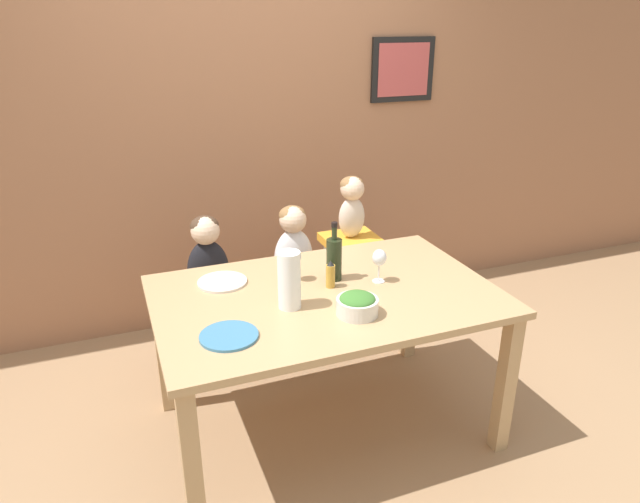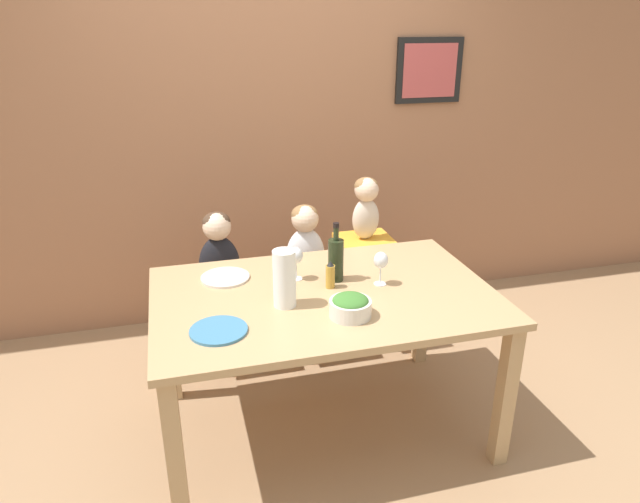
% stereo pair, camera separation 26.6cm
% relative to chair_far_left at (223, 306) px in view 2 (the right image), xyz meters
% --- Properties ---
extents(ground_plane, '(14.00, 14.00, 0.00)m').
position_rel_chair_far_left_xyz_m(ground_plane, '(0.42, -0.73, -0.39)').
color(ground_plane, '#9E7A56').
extents(wall_back, '(10.00, 0.09, 2.70)m').
position_rel_chair_far_left_xyz_m(wall_back, '(0.42, 0.66, 0.96)').
color(wall_back, '#9E6B4C').
rests_on(wall_back, ground_plane).
extents(dining_table, '(1.59, 1.02, 0.77)m').
position_rel_chair_far_left_xyz_m(dining_table, '(0.42, -0.73, 0.29)').
color(dining_table, tan).
rests_on(dining_table, ground_plane).
extents(chair_far_left, '(0.39, 0.37, 0.47)m').
position_rel_chair_far_left_xyz_m(chair_far_left, '(0.00, 0.00, 0.00)').
color(chair_far_left, silver).
rests_on(chair_far_left, ground_plane).
extents(chair_far_center, '(0.39, 0.37, 0.47)m').
position_rel_chair_far_left_xyz_m(chair_far_center, '(0.51, 0.00, 0.00)').
color(chair_far_center, silver).
rests_on(chair_far_center, ground_plane).
extents(chair_right_highchair, '(0.33, 0.31, 0.73)m').
position_rel_chair_far_left_xyz_m(chair_right_highchair, '(0.88, -0.00, 0.17)').
color(chair_right_highchair, silver).
rests_on(chair_right_highchair, ground_plane).
extents(person_child_left, '(0.23, 0.16, 0.50)m').
position_rel_chair_far_left_xyz_m(person_child_left, '(0.00, 0.00, 0.35)').
color(person_child_left, black).
rests_on(person_child_left, chair_far_left).
extents(person_child_center, '(0.23, 0.16, 0.50)m').
position_rel_chair_far_left_xyz_m(person_child_center, '(0.51, 0.00, 0.35)').
color(person_child_center, silver).
rests_on(person_child_center, chair_far_center).
extents(person_baby_right, '(0.16, 0.15, 0.38)m').
position_rel_chair_far_left_xyz_m(person_baby_right, '(0.88, 0.00, 0.57)').
color(person_baby_right, beige).
rests_on(person_baby_right, chair_right_highchair).
extents(wine_bottle, '(0.08, 0.08, 0.30)m').
position_rel_chair_far_left_xyz_m(wine_bottle, '(0.51, -0.60, 0.50)').
color(wine_bottle, '#232D19').
rests_on(wine_bottle, dining_table).
extents(paper_towel_roll, '(0.10, 0.10, 0.26)m').
position_rel_chair_far_left_xyz_m(paper_towel_roll, '(0.22, -0.80, 0.51)').
color(paper_towel_roll, white).
rests_on(paper_towel_roll, dining_table).
extents(wine_glass_near, '(0.07, 0.07, 0.17)m').
position_rel_chair_far_left_xyz_m(wine_glass_near, '(0.71, -0.70, 0.50)').
color(wine_glass_near, white).
rests_on(wine_glass_near, dining_table).
extents(wine_glass_far, '(0.07, 0.07, 0.17)m').
position_rel_chair_far_left_xyz_m(wine_glass_far, '(0.33, -0.54, 0.50)').
color(wine_glass_far, white).
rests_on(wine_glass_far, dining_table).
extents(salad_bowl_large, '(0.18, 0.18, 0.10)m').
position_rel_chair_far_left_xyz_m(salad_bowl_large, '(0.47, -0.97, 0.43)').
color(salad_bowl_large, silver).
rests_on(salad_bowl_large, dining_table).
extents(dinner_plate_front_left, '(0.24, 0.24, 0.01)m').
position_rel_chair_far_left_xyz_m(dinner_plate_front_left, '(-0.09, -0.96, 0.39)').
color(dinner_plate_front_left, teal).
rests_on(dinner_plate_front_left, dining_table).
extents(dinner_plate_back_left, '(0.24, 0.24, 0.01)m').
position_rel_chair_far_left_xyz_m(dinner_plate_back_left, '(-0.01, -0.45, 0.39)').
color(dinner_plate_back_left, silver).
rests_on(dinner_plate_back_left, dining_table).
extents(condiment_bottle_hot_sauce, '(0.04, 0.04, 0.14)m').
position_rel_chair_far_left_xyz_m(condiment_bottle_hot_sauce, '(0.46, -0.68, 0.45)').
color(condiment_bottle_hot_sauce, '#BC8E33').
rests_on(condiment_bottle_hot_sauce, dining_table).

